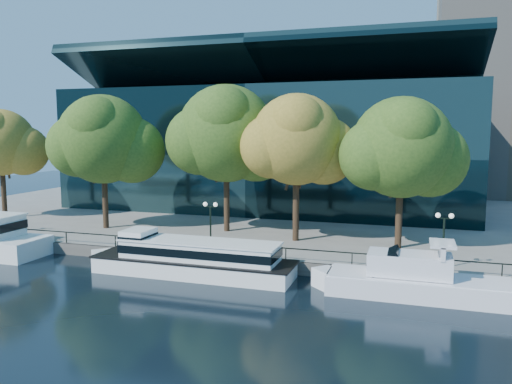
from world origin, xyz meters
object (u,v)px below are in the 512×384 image
(tour_boat, at_px, (188,257))
(tree_2, at_px, (228,136))
(tree_0, at_px, (1,144))
(cruiser_near, at_px, (410,279))
(tree_1, at_px, (104,141))
(tree_4, at_px, (403,150))
(lamp_2, at_px, (444,228))
(tree_3, at_px, (298,142))
(lamp_1, at_px, (210,215))

(tour_boat, bearing_deg, tree_2, 95.74)
(tree_0, bearing_deg, cruiser_near, -14.46)
(tree_1, bearing_deg, cruiser_near, -18.16)
(tree_0, xyz_separation_m, tree_4, (43.21, -1.76, -0.09))
(tree_2, xyz_separation_m, lamp_2, (19.44, -7.90, -6.39))
(cruiser_near, height_order, tree_0, tree_0)
(tree_3, relative_size, lamp_1, 3.26)
(tour_boat, bearing_deg, lamp_1, 86.31)
(tree_0, relative_size, tree_3, 0.94)
(tree_0, distance_m, tree_3, 34.34)
(cruiser_near, relative_size, tree_1, 0.97)
(cruiser_near, relative_size, lamp_2, 3.22)
(tree_1, distance_m, tree_3, 19.79)
(tour_boat, distance_m, lamp_2, 18.85)
(tree_0, xyz_separation_m, lamp_1, (28.29, -7.34, -5.40))
(tree_1, height_order, tree_4, tree_1)
(tree_1, height_order, tree_2, tree_2)
(tree_3, bearing_deg, tree_4, -1.05)
(tree_0, bearing_deg, tree_3, -2.67)
(tree_1, xyz_separation_m, tree_2, (12.35, 2.23, 0.57))
(tree_0, relative_size, lamp_2, 3.05)
(tour_boat, xyz_separation_m, cruiser_near, (16.05, -0.18, -0.21))
(tree_1, distance_m, tree_4, 28.71)
(tour_boat, xyz_separation_m, tree_2, (-1.18, 11.75, 9.00))
(cruiser_near, distance_m, tree_4, 12.62)
(tour_boat, bearing_deg, tree_1, 144.86)
(tree_3, bearing_deg, tour_boat, -123.11)
(tree_0, bearing_deg, tour_boat, -21.76)
(tree_0, distance_m, lamp_2, 47.19)
(lamp_2, bearing_deg, tour_boat, -168.08)
(cruiser_near, bearing_deg, tree_0, 165.54)
(tree_0, height_order, lamp_2, tree_0)
(tour_boat, height_order, cruiser_near, cruiser_near)
(tree_3, xyz_separation_m, tree_4, (8.91, -0.16, -0.60))
(tour_boat, xyz_separation_m, lamp_1, (0.25, 3.86, 2.61))
(tree_4, bearing_deg, lamp_1, -159.50)
(tree_1, bearing_deg, tree_2, 10.25)
(tree_3, distance_m, lamp_1, 10.20)
(tree_2, bearing_deg, tour_boat, -84.26)
(lamp_1, bearing_deg, tree_2, 100.27)
(tree_2, xyz_separation_m, lamp_1, (1.43, -7.90, -6.39))
(tree_0, distance_m, lamp_1, 29.72)
(tour_boat, height_order, tree_2, tree_2)
(tour_boat, bearing_deg, tree_4, 31.88)
(tree_4, height_order, lamp_1, tree_4)
(tree_0, relative_size, tree_2, 0.86)
(tree_3, bearing_deg, lamp_2, -25.56)
(cruiser_near, bearing_deg, lamp_1, 165.68)
(tree_0, bearing_deg, lamp_1, -14.54)
(lamp_1, bearing_deg, tree_0, 165.46)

